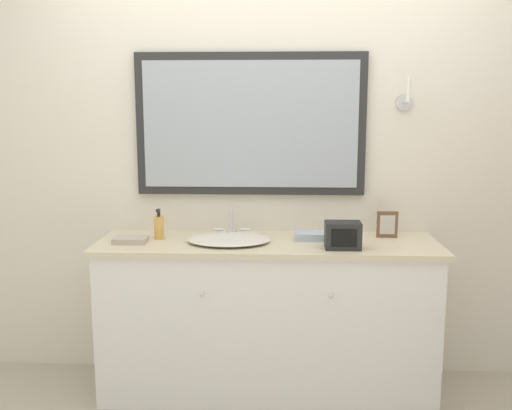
% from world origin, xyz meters
% --- Properties ---
extents(wall_back, '(8.00, 0.18, 2.55)m').
position_xyz_m(wall_back, '(-0.00, 0.60, 1.28)').
color(wall_back, silver).
rests_on(wall_back, ground_plane).
extents(vanity_counter, '(1.84, 0.55, 0.86)m').
position_xyz_m(vanity_counter, '(0.00, 0.30, 0.43)').
color(vanity_counter, white).
rests_on(vanity_counter, ground_plane).
extents(sink_basin, '(0.45, 0.38, 0.17)m').
position_xyz_m(sink_basin, '(-0.21, 0.28, 0.87)').
color(sink_basin, silver).
rests_on(sink_basin, vanity_counter).
extents(soap_bottle, '(0.05, 0.05, 0.17)m').
position_xyz_m(soap_bottle, '(-0.60, 0.34, 0.92)').
color(soap_bottle, gold).
rests_on(soap_bottle, vanity_counter).
extents(appliance_box, '(0.18, 0.12, 0.14)m').
position_xyz_m(appliance_box, '(0.39, 0.16, 0.93)').
color(appliance_box, black).
rests_on(appliance_box, vanity_counter).
extents(picture_frame, '(0.11, 0.01, 0.15)m').
position_xyz_m(picture_frame, '(0.66, 0.42, 0.93)').
color(picture_frame, brown).
rests_on(picture_frame, vanity_counter).
extents(hand_towel_near_sink, '(0.17, 0.12, 0.03)m').
position_xyz_m(hand_towel_near_sink, '(-0.73, 0.24, 0.87)').
color(hand_towel_near_sink, '#B7A899').
rests_on(hand_towel_near_sink, vanity_counter).
extents(hand_towel_far_corner, '(0.20, 0.12, 0.04)m').
position_xyz_m(hand_towel_far_corner, '(0.25, 0.35, 0.88)').
color(hand_towel_far_corner, '#A8B7C6').
rests_on(hand_towel_far_corner, vanity_counter).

